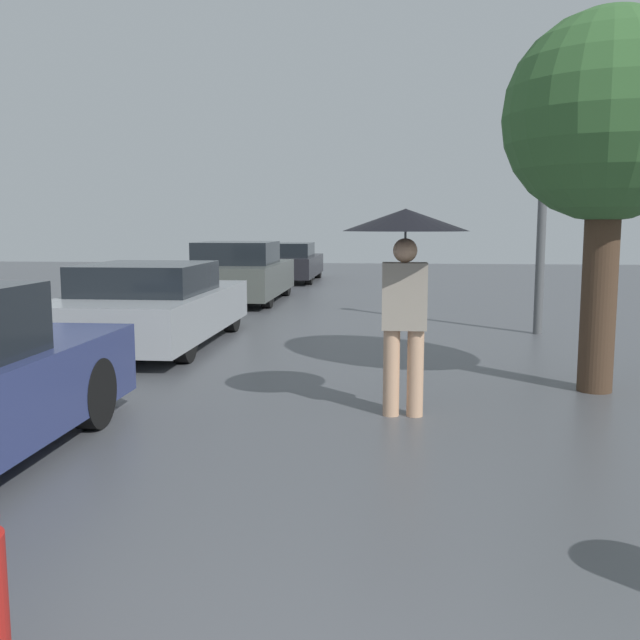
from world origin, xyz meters
name	(u,v)px	position (x,y,z in m)	size (l,w,h in m)	color
pedestrian	(405,249)	(0.04, 4.71, 1.47)	(1.09, 1.09, 1.81)	tan
parked_car_second	(152,306)	(-3.41, 8.17, 0.55)	(1.84, 4.19, 1.15)	#9EA3A8
parked_car_third	(239,273)	(-3.41, 13.98, 0.62)	(1.88, 4.13, 1.31)	#4C514C
parked_car_farthest	(286,263)	(-3.23, 19.79, 0.55)	(1.87, 4.10, 1.15)	black
tree	(608,121)	(2.00, 5.86, 2.67)	(2.03, 2.03, 3.73)	#473323
street_lamp	(543,186)	(2.20, 9.74, 2.26)	(0.27, 0.27, 3.88)	#515456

